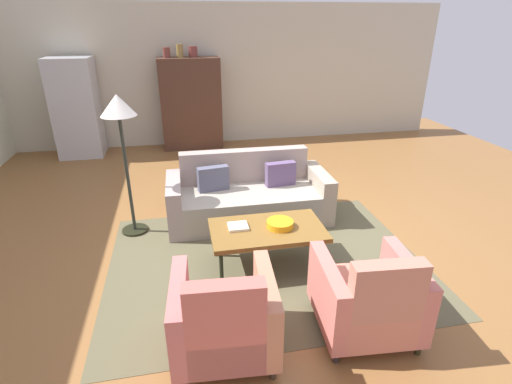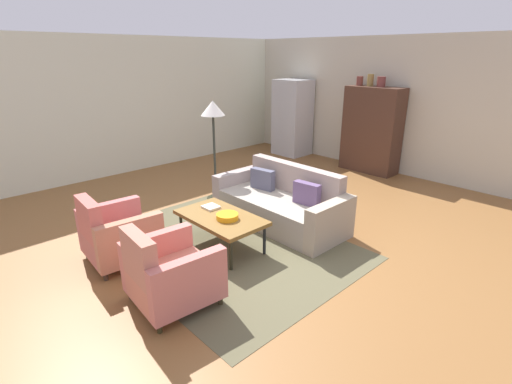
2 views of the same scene
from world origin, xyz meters
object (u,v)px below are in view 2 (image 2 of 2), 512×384
Objects in this scene: armchair_right at (167,275)px; fruit_bowl at (227,216)px; coffee_table at (221,218)px; vase_tall at (360,81)px; floor_lamp at (213,118)px; armchair_left at (116,236)px; cabinet at (372,130)px; vase_round at (370,80)px; couch at (282,204)px; refrigerator at (292,118)px; book_stack at (211,207)px; vase_small at (381,82)px.

fruit_bowl is at bearing 116.05° from armchair_right.
coffee_table is 4.89m from vase_tall.
floor_lamp is (-0.53, -3.51, -0.45)m from vase_tall.
armchair_left is (-0.60, -1.17, -0.07)m from coffee_table.
cabinet reaches higher than armchair_right.
coffee_table is at bearing -81.27° from vase_round.
floor_lamp is (-1.48, 1.06, 1.03)m from coffee_table.
refrigerator is at bearing -49.90° from couch.
vase_tall is (-0.65, 4.50, 1.43)m from book_stack.
vase_small is at bearing 92.74° from armchair_left.
couch is 1.76× the size of coffee_table.
vase_small is 0.11× the size of refrigerator.
vase_small is (-0.15, 4.50, 1.43)m from book_stack.
vase_small is at bearing 95.64° from coffee_table.
cabinet is 1.03m from vase_round.
cabinet is at bearing 93.15° from book_stack.
couch is 1.22× the size of floor_lamp.
vase_small is (0.25, 0.00, -0.02)m from vase_round.
book_stack is at bearing 80.55° from armchair_left.
cabinet is at bearing 0.68° from vase_tall.
coffee_table is 1.36× the size of armchair_right.
vase_small is 3.69m from floor_lamp.
coffee_table is 4.82m from vase_small.
fruit_bowl is at bearing -82.67° from vase_small.
couch is at bearing 5.03° from floor_lamp.
vase_tall is (-0.35, 5.73, 1.55)m from armchair_left.
fruit_bowl is 0.16× the size of cabinet.
vase_round is 0.25m from vase_small.
vase_tall is 0.11× the size of floor_lamp.
fruit_bowl is (0.74, 1.17, 0.15)m from armchair_left.
couch is 1.89m from floor_lamp.
floor_lamp reaches higher than coffee_table.
vase_round reaches higher than cabinet.
refrigerator is at bearing -177.17° from vase_round.
vase_tall reaches higher than armchair_right.
vase_tall is at bearing 180.00° from vase_round.
vase_round is at bearing 98.73° from coffee_table.
floor_lamp reaches higher than fruit_bowl.
cabinet reaches higher than coffee_table.
couch is at bearing -78.27° from vase_round.
vase_small is 0.12× the size of floor_lamp.
couch is 1.21m from fruit_bowl.
cabinet is at bearing -80.31° from couch.
floor_lamp is at bearing 140.07° from book_stack.
armchair_left is at bearing -68.44° from floor_lamp.
cabinet reaches higher than book_stack.
refrigerator is at bearing 122.59° from fruit_bowl.
fruit_bowl is at bearing 0.00° from coffee_table.
vase_small is (0.15, 5.73, 1.56)m from armchair_left.
coffee_table is at bearing 121.60° from armchair_right.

